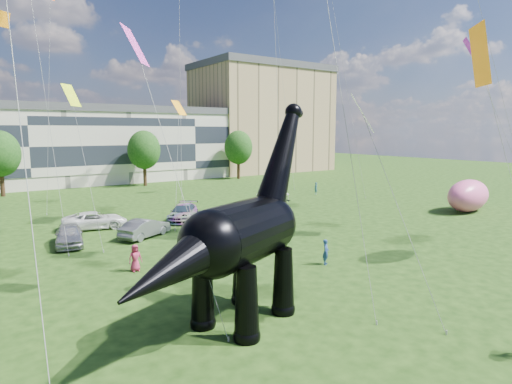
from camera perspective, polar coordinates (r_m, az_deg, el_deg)
ground at (r=23.37m, az=14.73°, el=-14.27°), size 220.00×220.00×0.00m
terrace_row at (r=76.36m, az=-28.49°, el=5.05°), size 78.00×11.00×12.00m
apartment_block at (r=97.10m, az=0.81°, el=9.43°), size 28.00×18.00×22.00m
tree_mid_right at (r=71.27m, az=-14.72°, el=5.85°), size 5.20×5.20×9.44m
tree_far_right at (r=79.32m, az=-2.37°, el=6.31°), size 5.20×5.20×9.44m
dinosaur_sculpture at (r=19.23m, az=-2.53°, el=-6.26°), size 12.68×6.88×10.66m
car_silver at (r=36.23m, az=-23.67°, el=-5.27°), size 2.88×5.18×1.67m
car_grey at (r=36.92m, az=-14.59°, el=-4.67°), size 5.02×3.77×1.58m
car_white at (r=41.50m, az=-20.68°, el=-3.55°), size 6.03×3.73×1.56m
car_dark at (r=42.97m, az=-9.69°, el=-2.70°), size 5.21×5.80×1.62m
gazebo_near at (r=53.46m, az=2.43°, el=0.51°), size 4.05×4.05×2.45m
gazebo_far at (r=52.26m, az=2.03°, el=0.40°), size 4.72×4.72×2.53m
inflatable_pink at (r=52.48m, az=26.44°, el=-0.43°), size 7.51×4.53×3.53m
visitors at (r=32.74m, az=-9.17°, el=-6.01°), size 50.22×37.95×1.87m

